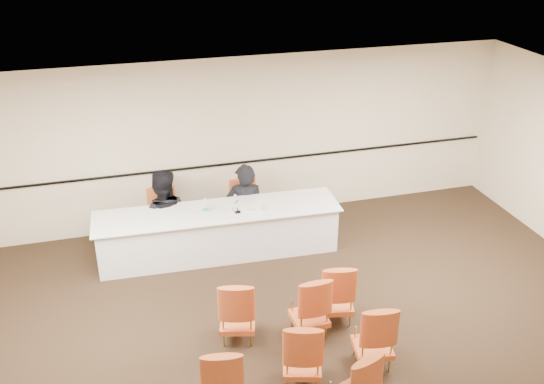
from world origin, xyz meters
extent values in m
plane|color=black|center=(0.00, 0.00, 0.00)|extent=(10.00, 10.00, 0.00)
plane|color=white|center=(0.00, 0.00, 3.00)|extent=(10.00, 10.00, 0.00)
cube|color=#F8E0C2|center=(0.00, 4.00, 1.50)|extent=(10.00, 0.04, 3.00)
cube|color=black|center=(0.00, 3.96, 1.10)|extent=(9.80, 0.04, 0.03)
imported|color=black|center=(0.02, 3.37, 0.37)|extent=(0.76, 0.56, 1.89)
imported|color=black|center=(-1.40, 3.43, 0.41)|extent=(1.02, 0.86, 1.87)
cube|color=white|center=(-0.05, 2.72, 0.80)|extent=(0.33, 0.26, 0.00)
cylinder|color=white|center=(-0.37, 2.73, 0.85)|extent=(0.07, 0.07, 0.10)
cylinder|color=white|center=(0.07, 2.63, 0.87)|extent=(0.11, 0.11, 0.14)
camera|label=1|loc=(-2.08, -5.79, 5.37)|focal=40.00mm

